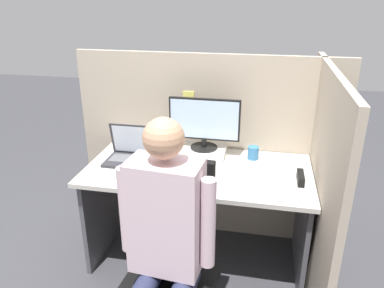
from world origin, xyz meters
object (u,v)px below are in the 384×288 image
object	(u,v)px
office_chair	(171,258)
coffee_mug	(253,153)
paper_box	(204,151)
stapler	(301,178)
laptop	(129,154)
carrot_toy	(182,181)
person	(165,236)
monitor	(205,122)

from	to	relation	value
office_chair	coffee_mug	bearing A→B (deg)	67.32
paper_box	stapler	size ratio (longest dim) A/B	1.90
laptop	carrot_toy	xyz separation A→B (m)	(0.44, -0.28, -0.02)
stapler	office_chair	bearing A→B (deg)	-138.43
laptop	coffee_mug	world-z (taller)	laptop
laptop	person	distance (m)	0.97
paper_box	stapler	distance (m)	0.72
monitor	carrot_toy	world-z (taller)	monitor
office_chair	paper_box	bearing A→B (deg)	88.44
stapler	coffee_mug	world-z (taller)	coffee_mug
paper_box	laptop	world-z (taller)	laptop
coffee_mug	paper_box	bearing A→B (deg)	179.97
laptop	monitor	bearing A→B (deg)	22.37
monitor	carrot_toy	size ratio (longest dim) A/B	4.11
carrot_toy	coffee_mug	bearing A→B (deg)	49.61
stapler	person	xyz separation A→B (m)	(-0.67, -0.75, 0.01)
carrot_toy	person	distance (m)	0.57
monitor	carrot_toy	xyz separation A→B (m)	(-0.06, -0.48, -0.22)
person	carrot_toy	bearing A→B (deg)	94.68
monitor	stapler	bearing A→B (deg)	-24.12
monitor	coffee_mug	distance (m)	0.40
stapler	coffee_mug	bearing A→B (deg)	136.52
stapler	carrot_toy	xyz separation A→B (m)	(-0.71, -0.19, -0.00)
paper_box	laptop	distance (m)	0.54
carrot_toy	paper_box	bearing A→B (deg)	83.20
laptop	office_chair	bearing A→B (deg)	-55.71
laptop	office_chair	world-z (taller)	office_chair
paper_box	carrot_toy	bearing A→B (deg)	-96.80
carrot_toy	laptop	bearing A→B (deg)	147.88
stapler	carrot_toy	world-z (taller)	stapler
monitor	office_chair	bearing A→B (deg)	-91.56
monitor	person	world-z (taller)	person
paper_box	carrot_toy	distance (m)	0.48
laptop	stapler	xyz separation A→B (m)	(1.15, -0.09, -0.02)
paper_box	person	world-z (taller)	person
paper_box	laptop	size ratio (longest dim) A/B	1.03
carrot_toy	person	size ratio (longest dim) A/B	0.09
paper_box	coffee_mug	size ratio (longest dim) A/B	3.41
paper_box	coffee_mug	xyz separation A→B (m)	(0.35, -0.00, 0.02)
stapler	office_chair	size ratio (longest dim) A/B	0.16
office_chair	person	xyz separation A→B (m)	(0.01, -0.15, 0.25)
monitor	paper_box	bearing A→B (deg)	-90.00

